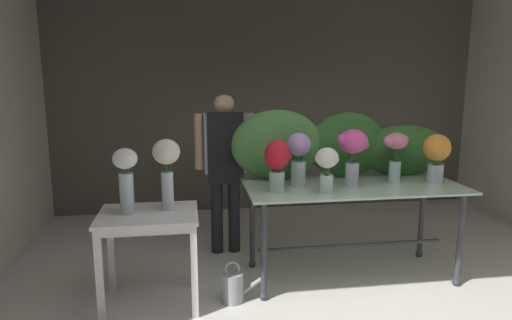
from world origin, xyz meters
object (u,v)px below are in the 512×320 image
(vase_sunset_hydrangea, at_px, (436,154))
(side_table_white, at_px, (149,225))
(vase_fuchsia_freesia, at_px, (353,149))
(watering_can, at_px, (233,287))
(vase_cream_lisianthus_tall, at_px, (166,164))
(vase_crimson_snapdragons, at_px, (277,162))
(vase_white_roses_tall, at_px, (126,177))
(vase_lilac_tulips, at_px, (299,156))
(display_table_glass, at_px, (353,200))
(florist, at_px, (225,156))
(vase_ivory_dahlias, at_px, (327,166))
(vase_rosy_carnations, at_px, (395,151))

(vase_sunset_hydrangea, bearing_deg, side_table_white, -175.13)
(side_table_white, height_order, vase_fuchsia_freesia, vase_fuchsia_freesia)
(side_table_white, relative_size, watering_can, 2.16)
(side_table_white, distance_m, vase_cream_lisianthus_tall, 0.50)
(vase_crimson_snapdragons, relative_size, vase_white_roses_tall, 0.86)
(side_table_white, bearing_deg, vase_lilac_tulips, 13.29)
(display_table_glass, bearing_deg, vase_white_roses_tall, -172.67)
(side_table_white, distance_m, vase_fuchsia_freesia, 1.80)
(florist, height_order, vase_lilac_tulips, florist)
(vase_cream_lisianthus_tall, bearing_deg, side_table_white, -158.17)
(vase_ivory_dahlias, distance_m, vase_lilac_tulips, 0.33)
(vase_crimson_snapdragons, bearing_deg, vase_cream_lisianthus_tall, -176.97)
(vase_crimson_snapdragons, relative_size, vase_fuchsia_freesia, 0.88)
(vase_ivory_dahlias, height_order, vase_cream_lisianthus_tall, vase_cream_lisianthus_tall)
(display_table_glass, height_order, vase_crimson_snapdragons, vase_crimson_snapdragons)
(vase_sunset_hydrangea, height_order, vase_white_roses_tall, vase_sunset_hydrangea)
(vase_fuchsia_freesia, height_order, vase_lilac_tulips, vase_fuchsia_freesia)
(display_table_glass, relative_size, vase_crimson_snapdragons, 4.36)
(vase_rosy_carnations, distance_m, vase_white_roses_tall, 2.31)
(florist, bearing_deg, vase_fuchsia_freesia, -37.65)
(vase_fuchsia_freesia, bearing_deg, vase_white_roses_tall, -174.09)
(vase_fuchsia_freesia, bearing_deg, vase_sunset_hydrangea, 1.46)
(vase_sunset_hydrangea, relative_size, vase_cream_lisianthus_tall, 0.78)
(florist, xyz_separation_m, vase_fuchsia_freesia, (1.03, -0.80, 0.17))
(vase_ivory_dahlias, xyz_separation_m, vase_cream_lisianthus_tall, (-1.28, 0.05, 0.04))
(vase_ivory_dahlias, height_order, vase_sunset_hydrangea, vase_sunset_hydrangea)
(vase_white_roses_tall, relative_size, watering_can, 1.44)
(vase_sunset_hydrangea, xyz_separation_m, vase_lilac_tulips, (-1.23, 0.09, 0.01))
(side_table_white, xyz_separation_m, vase_crimson_snapdragons, (1.04, 0.11, 0.45))
(display_table_glass, height_order, side_table_white, display_table_glass)
(side_table_white, bearing_deg, vase_white_roses_tall, -179.88)
(florist, bearing_deg, vase_lilac_tulips, -49.82)
(vase_rosy_carnations, bearing_deg, vase_ivory_dahlias, -159.60)
(vase_crimson_snapdragons, distance_m, vase_fuchsia_freesia, 0.68)
(vase_sunset_hydrangea, bearing_deg, watering_can, -171.35)
(vase_lilac_tulips, height_order, watering_can, vase_lilac_tulips)
(vase_crimson_snapdragons, distance_m, vase_lilac_tulips, 0.30)
(vase_fuchsia_freesia, distance_m, vase_lilac_tulips, 0.47)
(vase_crimson_snapdragons, relative_size, vase_cream_lisianthus_tall, 0.77)
(side_table_white, bearing_deg, watering_can, -6.07)
(side_table_white, distance_m, vase_crimson_snapdragons, 1.14)
(display_table_glass, bearing_deg, vase_lilac_tulips, 173.58)
(vase_cream_lisianthus_tall, bearing_deg, vase_fuchsia_freesia, 4.85)
(side_table_white, xyz_separation_m, vase_rosy_carnations, (2.14, 0.28, 0.49))
(florist, relative_size, vase_rosy_carnations, 3.63)
(vase_crimson_snapdragons, xyz_separation_m, watering_can, (-0.39, -0.18, -0.98))
(vase_lilac_tulips, xyz_separation_m, vase_white_roses_tall, (-1.41, -0.30, -0.07))
(display_table_glass, relative_size, vase_lilac_tulips, 4.12)
(vase_rosy_carnations, relative_size, watering_can, 1.28)
(vase_ivory_dahlias, height_order, vase_white_roses_tall, vase_white_roses_tall)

